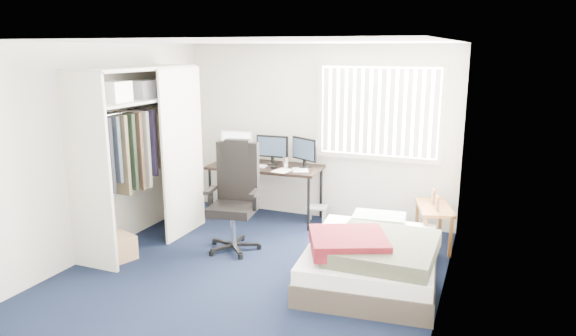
% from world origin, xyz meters
% --- Properties ---
extents(ground, '(4.20, 4.20, 0.00)m').
position_xyz_m(ground, '(0.00, 0.00, 0.00)').
color(ground, black).
rests_on(ground, ground).
extents(room_shell, '(4.20, 4.20, 4.20)m').
position_xyz_m(room_shell, '(0.00, 0.00, 1.51)').
color(room_shell, silver).
rests_on(room_shell, ground).
extents(window_assembly, '(1.72, 0.09, 1.32)m').
position_xyz_m(window_assembly, '(0.90, 2.04, 1.60)').
color(window_assembly, white).
rests_on(window_assembly, ground).
extents(closet, '(0.64, 1.84, 2.22)m').
position_xyz_m(closet, '(-1.67, 0.27, 1.35)').
color(closet, beige).
rests_on(closet, ground).
extents(desk, '(1.64, 0.83, 1.25)m').
position_xyz_m(desk, '(-0.64, 1.75, 0.81)').
color(desk, black).
rests_on(desk, ground).
extents(office_chair, '(0.73, 0.73, 1.34)m').
position_xyz_m(office_chair, '(-0.53, 0.56, 0.52)').
color(office_chair, black).
rests_on(office_chair, ground).
extents(footstool, '(0.32, 0.27, 0.23)m').
position_xyz_m(footstool, '(0.10, 1.85, 0.18)').
color(footstool, white).
rests_on(footstool, ground).
extents(nightstand, '(0.58, 0.84, 0.71)m').
position_xyz_m(nightstand, '(1.75, 1.52, 0.46)').
color(nightstand, brown).
rests_on(nightstand, ground).
extents(bed, '(1.52, 1.92, 0.60)m').
position_xyz_m(bed, '(1.27, 0.26, 0.26)').
color(bed, '#3C332B').
rests_on(bed, ground).
extents(pine_box, '(0.45, 0.40, 0.28)m').
position_xyz_m(pine_box, '(-1.65, -0.27, 0.14)').
color(pine_box, tan).
rests_on(pine_box, ground).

